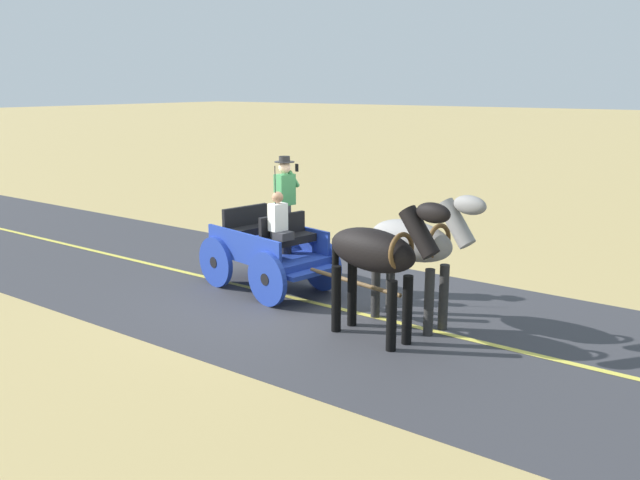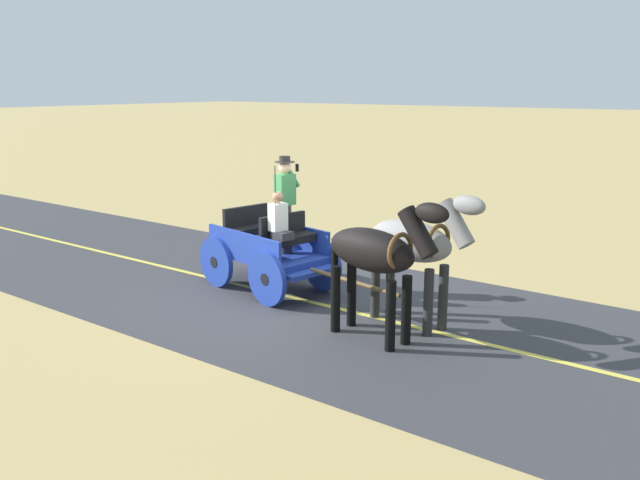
{
  "view_description": "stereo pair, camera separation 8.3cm",
  "coord_description": "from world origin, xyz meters",
  "views": [
    {
      "loc": [
        8.87,
        7.19,
        3.75
      ],
      "look_at": [
        -0.2,
        0.59,
        1.1
      ],
      "focal_mm": 37.12,
      "sensor_mm": 36.0,
      "label": 1
    },
    {
      "loc": [
        8.82,
        7.26,
        3.75
      ],
      "look_at": [
        -0.2,
        0.59,
        1.1
      ],
      "focal_mm": 37.12,
      "sensor_mm": 36.0,
      "label": 2
    }
  ],
  "objects": [
    {
      "name": "ground_plane",
      "position": [
        0.0,
        0.0,
        0.0
      ],
      "size": [
        200.0,
        200.0,
        0.0
      ],
      "primitive_type": "plane",
      "color": "tan"
    },
    {
      "name": "road_centre_stripe",
      "position": [
        0.0,
        0.0,
        0.01
      ],
      "size": [
        0.12,
        160.0,
        0.0
      ],
      "primitive_type": "cube",
      "color": "#DBCC4C",
      "rests_on": "road_surface"
    },
    {
      "name": "horse_drawn_carriage",
      "position": [
        -0.19,
        -0.53,
        0.82
      ],
      "size": [
        1.84,
        4.51,
        2.5
      ],
      "color": "#1E3899",
      "rests_on": "ground"
    },
    {
      "name": "horse_off_side",
      "position": [
        0.8,
        2.37,
        1.32
      ],
      "size": [
        0.8,
        2.15,
        2.21
      ],
      "color": "black",
      "rests_on": "ground"
    },
    {
      "name": "horse_near_side",
      "position": [
        -0.07,
        2.53,
        1.32
      ],
      "size": [
        0.85,
        2.15,
        2.21
      ],
      "color": "gray",
      "rests_on": "ground"
    },
    {
      "name": "road_surface",
      "position": [
        0.0,
        0.0,
        0.0
      ],
      "size": [
        5.85,
        160.0,
        0.01
      ],
      "primitive_type": "cube",
      "color": "#38383D",
      "rests_on": "ground"
    }
  ]
}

